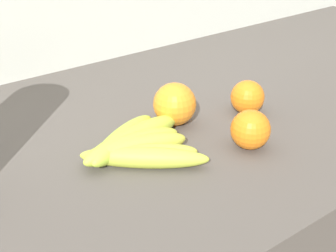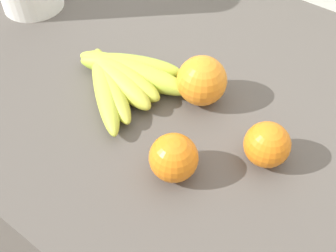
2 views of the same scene
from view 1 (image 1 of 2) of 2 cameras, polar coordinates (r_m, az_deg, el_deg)
wall_back at (r=1.30m, az=-10.09°, el=-1.69°), size 2.39×0.06×1.30m
banana_bunch at (r=0.77m, az=-4.13°, el=-2.47°), size 0.22×0.20×0.04m
orange_back_right at (r=0.87m, az=1.02°, el=2.77°), size 0.08×0.08×0.08m
orange_right at (r=0.92m, az=9.75°, el=3.53°), size 0.07×0.07×0.07m
orange_back_left at (r=0.80m, az=10.11°, el=-0.43°), size 0.07×0.07×0.07m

